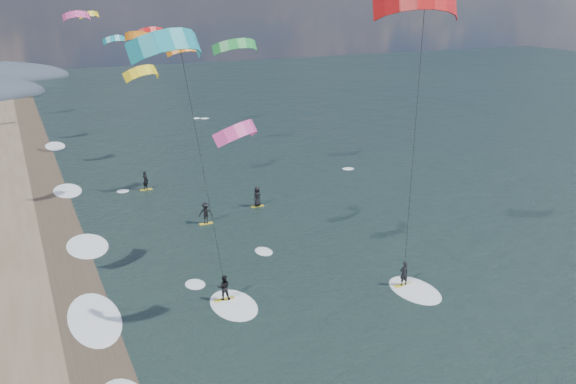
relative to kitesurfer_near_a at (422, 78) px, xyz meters
name	(u,v)px	position (x,y,z in m)	size (l,w,h in m)	color
wet_sand_strip	(100,367)	(-15.54, 3.35, -13.66)	(3.00, 240.00, 0.00)	#382D23
kitesurfer_near_a	(422,78)	(0.00, 0.00, 0.00)	(7.68, 8.71, 18.20)	gold
kitesurfer_near_b	(199,144)	(-10.01, 3.33, -2.96)	(6.97, 8.64, 16.60)	gold
far_kitesurfers	(210,201)	(-3.86, 22.84, -12.79)	(8.73, 11.38, 1.76)	gold
bg_kite_field	(150,41)	(-3.71, 42.72, -1.43)	(12.45, 72.97, 6.04)	yellow
shoreline_surf	(109,318)	(-14.34, 8.10, -13.66)	(2.40, 79.40, 0.11)	white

